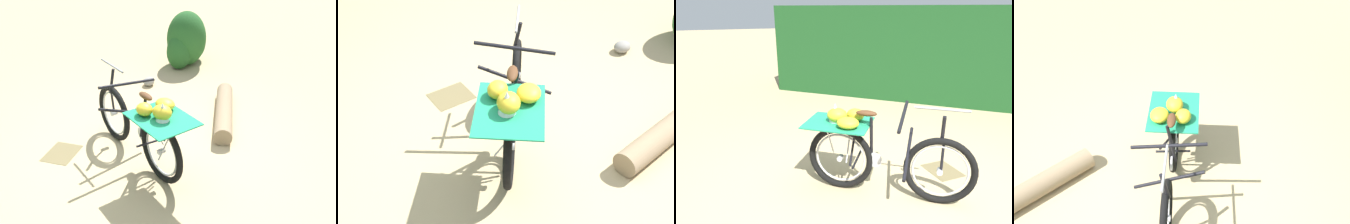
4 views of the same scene
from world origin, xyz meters
The scene contains 5 objects.
ground_plane centered at (0.00, 0.00, 0.00)m, with size 60.00×60.00×0.00m, color tan.
bicycle centered at (0.15, 0.02, 0.49)m, with size 1.34×1.58×1.03m.
fallen_log centered at (-1.14, 0.80, 0.12)m, with size 0.24×0.24×1.44m, color #937A5B.
path_stone centered at (-1.95, -0.59, 0.07)m, with size 0.22×0.19×0.14m, color gray.
leaf_litter_patch centered at (0.27, -0.98, 0.00)m, with size 0.44×0.36×0.01m, color olive.
Camera 2 is at (1.91, 2.49, 2.90)m, focal length 46.80 mm.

